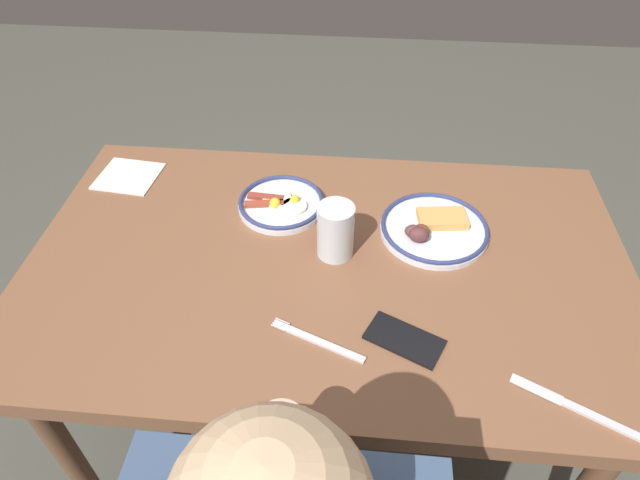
{
  "coord_description": "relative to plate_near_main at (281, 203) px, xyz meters",
  "views": [
    {
      "loc": [
        -0.06,
        0.84,
        1.58
      ],
      "look_at": [
        0.02,
        -0.03,
        0.77
      ],
      "focal_mm": 30.5,
      "sensor_mm": 36.0,
      "label": 1
    }
  ],
  "objects": [
    {
      "name": "ground_plane",
      "position": [
        -0.13,
        0.17,
        -0.75
      ],
      "size": [
        6.0,
        6.0,
        0.0
      ],
      "primitive_type": "plane",
      "color": "#4B4C42"
    },
    {
      "name": "dining_table",
      "position": [
        -0.13,
        0.17,
        -0.09
      ],
      "size": [
        1.32,
        0.8,
        0.74
      ],
      "color": "brown",
      "rests_on": "ground_plane"
    },
    {
      "name": "plate_near_main",
      "position": [
        0.0,
        0.0,
        0.0
      ],
      "size": [
        0.21,
        0.21,
        0.04
      ],
      "color": "white",
      "rests_on": "dining_table"
    },
    {
      "name": "plate_center_pancakes",
      "position": [
        -0.36,
        0.06,
        0.0
      ],
      "size": [
        0.25,
        0.25,
        0.05
      ],
      "color": "white",
      "rests_on": "dining_table"
    },
    {
      "name": "drinking_glass",
      "position": [
        -0.14,
        0.14,
        0.04
      ],
      "size": [
        0.08,
        0.08,
        0.13
      ],
      "color": "silver",
      "rests_on": "dining_table"
    },
    {
      "name": "cell_phone",
      "position": [
        -0.29,
        0.37,
        -0.01
      ],
      "size": [
        0.16,
        0.13,
        0.01
      ],
      "primitive_type": "cube",
      "rotation": [
        0.0,
        0.0,
        -0.44
      ],
      "color": "black",
      "rests_on": "dining_table"
    },
    {
      "name": "paper_napkin",
      "position": [
        0.42,
        -0.09,
        -0.01
      ],
      "size": [
        0.16,
        0.15,
        0.0
      ],
      "primitive_type": "cube",
      "rotation": [
        0.0,
        0.0,
        -0.1
      ],
      "color": "white",
      "rests_on": "dining_table"
    },
    {
      "name": "fork_near",
      "position": [
        -0.13,
        0.39,
        -0.01
      ],
      "size": [
        0.19,
        0.09,
        0.01
      ],
      "color": "silver",
      "rests_on": "dining_table"
    },
    {
      "name": "butter_knife",
      "position": [
        -0.58,
        0.49,
        -0.01
      ],
      "size": [
        0.21,
        0.12,
        0.01
      ],
      "color": "silver",
      "rests_on": "dining_table"
    }
  ]
}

